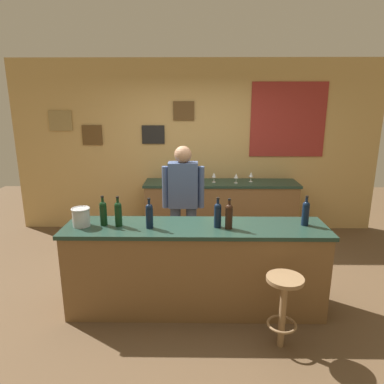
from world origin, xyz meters
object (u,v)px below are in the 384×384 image
object	(u,v)px
ice_bucket	(81,217)
wine_bottle_b	(118,213)
wine_bottle_f	(306,212)
coffee_mug	(196,179)
wine_bottle_d	(218,214)
wine_glass_c	(236,176)
wine_bottle_a	(103,212)
wine_glass_a	(185,174)
wine_bottle_e	(229,215)
wine_bottle_c	(149,215)
wine_glass_b	(214,175)
wine_glass_d	(251,175)
bar_stool	(284,300)
bartender	(183,201)

from	to	relation	value
ice_bucket	wine_bottle_b	bearing A→B (deg)	1.20
wine_bottle_f	coffee_mug	world-z (taller)	wine_bottle_f
wine_bottle_d	wine_glass_c	world-z (taller)	wine_bottle_d
wine_bottle_b	wine_bottle_a	bearing A→B (deg)	173.12
wine_bottle_a	wine_glass_a	size ratio (longest dim) A/B	1.97
wine_bottle_e	wine_glass_a	size ratio (longest dim) A/B	1.97
wine_bottle_c	ice_bucket	bearing A→B (deg)	176.08
wine_glass_b	wine_glass_a	bearing A→B (deg)	171.84
wine_bottle_e	wine_bottle_f	xyz separation A→B (m)	(0.78, 0.11, 0.00)
wine_bottle_b	wine_glass_d	world-z (taller)	wine_bottle_b
wine_bottle_e	ice_bucket	bearing A→B (deg)	177.96
wine_bottle_b	wine_glass_d	size ratio (longest dim) A/B	1.97
wine_glass_b	coffee_mug	bearing A→B (deg)	176.06
wine_glass_a	coffee_mug	bearing A→B (deg)	-14.41
wine_bottle_b	wine_bottle_e	xyz separation A→B (m)	(1.10, -0.06, 0.00)
wine_bottle_d	wine_glass_a	distance (m)	2.17
bar_stool	wine_bottle_e	distance (m)	0.91
bar_stool	wine_bottle_a	world-z (taller)	wine_bottle_a
wine_glass_b	ice_bucket	bearing A→B (deg)	-124.76
wine_bottle_d	wine_glass_b	bearing A→B (deg)	88.20
bartender	wine_glass_b	size ratio (longest dim) A/B	10.45
bartender	wine_bottle_e	bearing A→B (deg)	-62.34
wine_glass_d	bar_stool	bearing A→B (deg)	-92.27
bar_stool	wine_bottle_c	world-z (taller)	wine_bottle_c
wine_bottle_e	wine_bottle_f	world-z (taller)	same
wine_bottle_a	wine_bottle_f	size ratio (longest dim) A/B	1.00
wine_bottle_c	coffee_mug	xyz separation A→B (m)	(0.46, 2.12, -0.11)
wine_bottle_a	wine_bottle_c	bearing A→B (deg)	-8.87
wine_bottle_c	wine_glass_a	world-z (taller)	wine_bottle_c
wine_bottle_d	wine_bottle_e	bearing A→B (deg)	-18.57
wine_glass_a	wine_bottle_b	bearing A→B (deg)	-105.82
wine_bottle_e	wine_glass_a	world-z (taller)	wine_bottle_e
wine_bottle_a	wine_glass_c	world-z (taller)	wine_bottle_a
wine_bottle_b	wine_bottle_d	distance (m)	0.99
wine_bottle_d	ice_bucket	size ratio (longest dim) A/B	1.63
wine_bottle_e	coffee_mug	bearing A→B (deg)	98.49
ice_bucket	coffee_mug	size ratio (longest dim) A/B	1.50
bartender	wine_bottle_c	distance (m)	0.97
wine_bottle_b	coffee_mug	bearing A→B (deg)	69.34
wine_bottle_b	coffee_mug	world-z (taller)	wine_bottle_b
bar_stool	wine_bottle_f	world-z (taller)	wine_bottle_f
bartender	wine_bottle_b	bearing A→B (deg)	-125.62
ice_bucket	wine_glass_a	xyz separation A→B (m)	(0.97, 2.12, -0.01)
wine_bottle_a	wine_bottle_b	xyz separation A→B (m)	(0.16, -0.02, 0.00)
wine_glass_b	wine_bottle_a	bearing A→B (deg)	-120.79
wine_bottle_c	wine_bottle_e	world-z (taller)	same
bar_stool	wine_glass_b	bearing A→B (deg)	100.40
bartender	coffee_mug	xyz separation A→B (m)	(0.16, 1.21, 0.01)
wine_bottle_a	wine_glass_b	xyz separation A→B (m)	(1.21, 2.03, -0.05)
wine_bottle_d	coffee_mug	distance (m)	2.10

